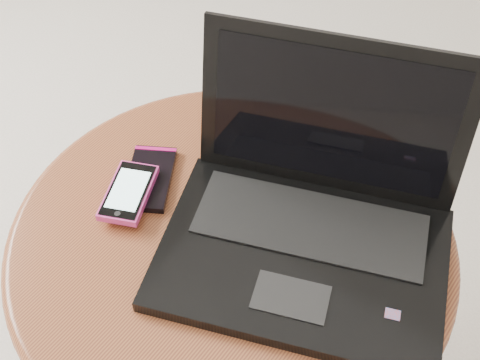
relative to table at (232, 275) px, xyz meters
The scene contains 4 objects.
table is the anchor object (origin of this frame).
laptop 0.19m from the table, 31.89° to the left, with size 0.46×0.43×0.25m.
phone_black 0.20m from the table, behind, with size 0.12×0.14×0.01m.
phone_pink 0.21m from the table, 165.84° to the right, with size 0.10×0.13×0.01m.
Camera 1 is at (0.28, -0.54, 1.24)m, focal length 48.10 mm.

